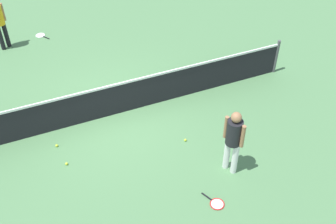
{
  "coord_description": "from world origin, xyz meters",
  "views": [
    {
      "loc": [
        -2.0,
        -8.23,
        7.2
      ],
      "look_at": [
        0.91,
        -1.45,
        0.9
      ],
      "focal_mm": 44.34,
      "sensor_mm": 36.0,
      "label": 1
    }
  ],
  "objects": [
    {
      "name": "player_near_side",
      "position": [
        1.82,
        -2.9,
        1.01
      ],
      "size": [
        0.45,
        0.51,
        1.7
      ],
      "color": "white",
      "rests_on": "ground_plane"
    },
    {
      "name": "tennis_racket_far_player",
      "position": [
        -1.08,
        4.91,
        0.01
      ],
      "size": [
        0.46,
        0.58,
        0.03
      ],
      "color": "white",
      "rests_on": "ground_plane"
    },
    {
      "name": "court_net",
      "position": [
        0.0,
        0.0,
        0.5
      ],
      "size": [
        10.09,
        0.09,
        1.07
      ],
      "color": "#4C4C51",
      "rests_on": "ground_plane"
    },
    {
      "name": "tennis_ball_midcourt",
      "position": [
        -1.59,
        -1.29,
        0.03
      ],
      "size": [
        0.07,
        0.07,
        0.07
      ],
      "primitive_type": "sphere",
      "color": "#C6E033",
      "rests_on": "ground_plane"
    },
    {
      "name": "ground_plane",
      "position": [
        0.0,
        0.0,
        0.0
      ],
      "size": [
        40.0,
        40.0,
        0.0
      ],
      "primitive_type": "plane",
      "color": "#4C7A4C"
    },
    {
      "name": "tennis_ball_by_net",
      "position": [
        -1.68,
        -0.6,
        0.03
      ],
      "size": [
        0.07,
        0.07,
        0.07
      ],
      "primitive_type": "sphere",
      "color": "#C6E033",
      "rests_on": "ground_plane"
    },
    {
      "name": "tennis_racket_near_player",
      "position": [
        1.08,
        -3.64,
        0.01
      ],
      "size": [
        0.41,
        0.6,
        0.03
      ],
      "color": "red",
      "rests_on": "ground_plane"
    },
    {
      "name": "tennis_ball_stray_left",
      "position": [
        1.28,
        -1.66,
        0.03
      ],
      "size": [
        0.07,
        0.07,
        0.07
      ],
      "primitive_type": "sphere",
      "color": "#C6E033",
      "rests_on": "ground_plane"
    }
  ]
}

